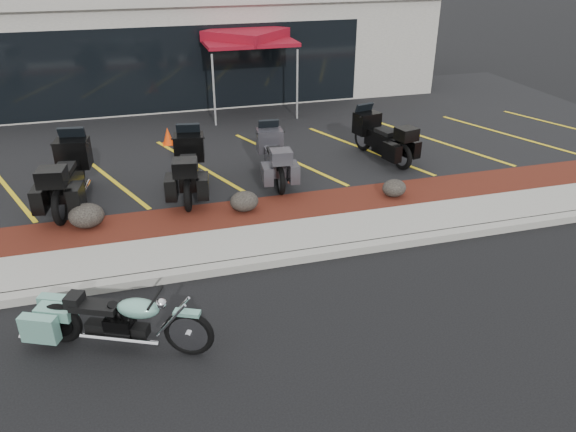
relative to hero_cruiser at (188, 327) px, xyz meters
name	(u,v)px	position (x,y,z in m)	size (l,w,h in m)	color
ground	(249,298)	(1.07, 1.11, -0.47)	(90.00, 90.00, 0.00)	black
curb	(238,266)	(1.07, 2.01, -0.40)	(24.00, 0.25, 0.15)	gray
sidewalk	(230,247)	(1.07, 2.71, -0.40)	(24.00, 1.20, 0.15)	gray
mulch_bed	(219,218)	(1.07, 3.91, -0.39)	(24.00, 1.20, 0.16)	#3C120D
upper_lot	(188,137)	(1.07, 9.31, -0.40)	(26.00, 9.60, 0.15)	black
dealership_building	(163,34)	(1.07, 15.57, 1.54)	(18.00, 8.16, 4.00)	gray
boulder_left	(86,216)	(-1.46, 4.09, -0.07)	(0.67, 0.56, 0.48)	black
boulder_mid	(244,201)	(1.61, 3.96, -0.10)	(0.59, 0.49, 0.42)	black
boulder_right	(394,188)	(4.87, 3.78, -0.12)	(0.53, 0.44, 0.37)	black
hero_cruiser	(188,327)	(0.00, 0.00, 0.00)	(2.67, 0.68, 0.94)	#6BA795
touring_black_front	(76,158)	(-1.68, 6.12, 0.39)	(2.45, 0.93, 1.42)	black
touring_black_mid	(190,152)	(0.78, 5.96, 0.35)	(2.32, 0.88, 1.35)	black
touring_grey	(269,144)	(2.68, 6.11, 0.29)	(2.11, 0.81, 1.23)	#323137
touring_black_rear	(364,127)	(5.36, 6.70, 0.31)	(2.16, 0.83, 1.26)	black
traffic_cone	(168,136)	(0.48, 8.59, -0.09)	(0.29, 0.29, 0.47)	#EF3E07
popup_canopy	(246,37)	(3.27, 11.21, 1.98)	(3.39, 3.39, 2.53)	silver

